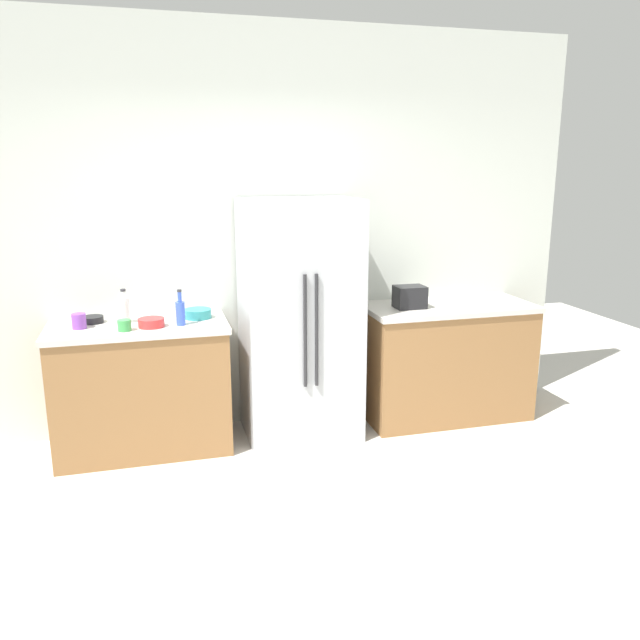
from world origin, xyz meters
name	(u,v)px	position (x,y,z in m)	size (l,w,h in m)	color
ground_plane	(326,548)	(0.00, 0.00, 0.00)	(9.94, 9.94, 0.00)	beige
kitchen_back_panel	(259,231)	(0.00, 1.87, 1.48)	(4.97, 0.10, 2.96)	silver
counter_left	(142,387)	(-0.91, 1.51, 0.46)	(1.20, 0.63, 0.92)	olive
counter_right	(446,361)	(1.41, 1.51, 0.46)	(1.31, 0.63, 0.92)	olive
refrigerator	(300,320)	(0.22, 1.50, 0.87)	(0.82, 0.64, 1.74)	#B2B5BA
toaster	(410,297)	(1.07, 1.48, 1.00)	(0.22, 0.17, 0.17)	black
bottle_a	(180,312)	(-0.63, 1.40, 1.01)	(0.06, 0.06, 0.24)	blue
bottle_b	(124,309)	(-0.99, 1.57, 1.01)	(0.07, 0.07, 0.23)	white
cup_a	(79,321)	(-1.28, 1.48, 0.97)	(0.09, 0.09, 0.10)	purple
cup_b	(124,325)	(-0.99, 1.34, 0.95)	(0.09, 0.09, 0.07)	green
bowl_a	(198,314)	(-0.50, 1.57, 0.95)	(0.19, 0.19, 0.06)	teal
bowl_b	(151,323)	(-0.82, 1.40, 0.94)	(0.17, 0.17, 0.06)	red
bowl_c	(93,320)	(-1.21, 1.62, 0.94)	(0.15, 0.15, 0.05)	black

